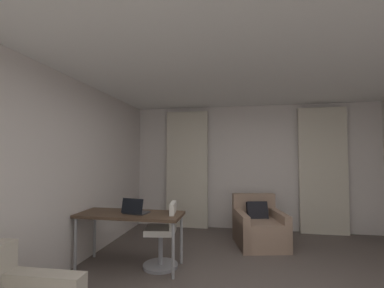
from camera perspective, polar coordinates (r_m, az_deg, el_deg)
wall_window at (r=5.66m, az=12.98°, el=-4.93°), size 5.12×0.06×2.60m
wall_left at (r=3.48m, az=-30.79°, el=-6.02°), size 0.06×6.12×2.60m
ceiling at (r=2.85m, az=15.59°, el=20.22°), size 5.12×6.12×0.06m
curtain_left_panel at (r=5.64m, az=-1.13°, el=-5.51°), size 0.90×0.06×2.50m
curtain_right_panel at (r=5.76m, az=26.90°, el=-5.16°), size 0.90×0.06×2.50m
armchair at (r=4.83m, az=14.56°, el=-17.53°), size 0.94×1.02×0.83m
desk at (r=3.84m, az=-13.44°, el=-15.50°), size 1.45×0.57×0.73m
desk_chair at (r=3.82m, az=-6.29°, el=-19.91°), size 0.48×0.48×0.88m
laptop at (r=3.76m, az=-12.43°, el=-14.09°), size 0.36×0.30×0.22m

